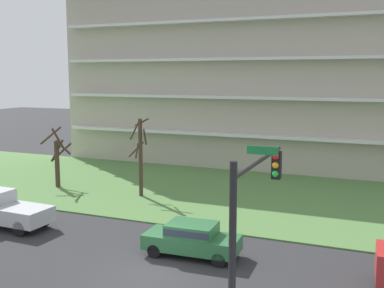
{
  "coord_description": "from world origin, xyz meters",
  "views": [
    {
      "loc": [
        8.82,
        -16.66,
        8.29
      ],
      "look_at": [
        -0.61,
        6.0,
        4.69
      ],
      "focal_mm": 43.92,
      "sensor_mm": 36.0,
      "label": 1
    }
  ],
  "objects_px": {
    "tree_far_left": "(57,158)",
    "pickup_silver_center_right": "(2,208)",
    "sedan_green_center_left": "(192,238)",
    "traffic_signal_mast": "(251,226)",
    "tree_left": "(140,154)"
  },
  "relations": [
    {
      "from": "sedan_green_center_left",
      "to": "pickup_silver_center_right",
      "type": "distance_m",
      "value": 11.39
    },
    {
      "from": "tree_far_left",
      "to": "pickup_silver_center_right",
      "type": "relative_size",
      "value": 0.83
    },
    {
      "from": "tree_far_left",
      "to": "pickup_silver_center_right",
      "type": "xyz_separation_m",
      "value": [
        2.97,
        -8.57,
        -1.24
      ]
    },
    {
      "from": "tree_far_left",
      "to": "pickup_silver_center_right",
      "type": "height_order",
      "value": "tree_far_left"
    },
    {
      "from": "sedan_green_center_left",
      "to": "traffic_signal_mast",
      "type": "height_order",
      "value": "traffic_signal_mast"
    },
    {
      "from": "tree_left",
      "to": "pickup_silver_center_right",
      "type": "relative_size",
      "value": 0.99
    },
    {
      "from": "tree_left",
      "to": "traffic_signal_mast",
      "type": "xyz_separation_m",
      "value": [
        12.21,
        -16.03,
        1.36
      ]
    },
    {
      "from": "sedan_green_center_left",
      "to": "traffic_signal_mast",
      "type": "xyz_separation_m",
      "value": [
        4.82,
        -7.46,
        3.46
      ]
    },
    {
      "from": "tree_far_left",
      "to": "traffic_signal_mast",
      "type": "relative_size",
      "value": 0.72
    },
    {
      "from": "tree_far_left",
      "to": "tree_left",
      "type": "bearing_deg",
      "value": -0.1
    },
    {
      "from": "tree_far_left",
      "to": "traffic_signal_mast",
      "type": "xyz_separation_m",
      "value": [
        19.18,
        -16.04,
        2.07
      ]
    },
    {
      "from": "tree_far_left",
      "to": "tree_left",
      "type": "relative_size",
      "value": 0.84
    },
    {
      "from": "pickup_silver_center_right",
      "to": "traffic_signal_mast",
      "type": "xyz_separation_m",
      "value": [
        16.22,
        -7.47,
        3.31
      ]
    },
    {
      "from": "tree_far_left",
      "to": "pickup_silver_center_right",
      "type": "bearing_deg",
      "value": -70.9
    },
    {
      "from": "pickup_silver_center_right",
      "to": "sedan_green_center_left",
      "type": "bearing_deg",
      "value": -178.08
    }
  ]
}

